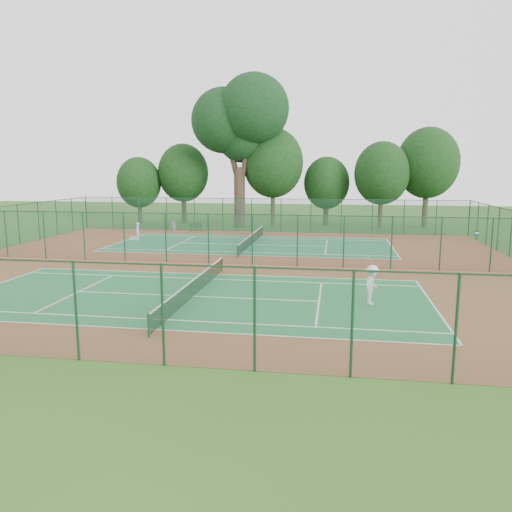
{
  "coord_description": "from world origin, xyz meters",
  "views": [
    {
      "loc": [
        7.08,
        -33.18,
        6.53
      ],
      "look_at": [
        2.67,
        -5.48,
        1.6
      ],
      "focal_mm": 35.0,
      "sensor_mm": 36.0,
      "label": 1
    }
  ],
  "objects_px": {
    "bench": "(196,227)",
    "big_tree": "(241,120)",
    "player_near": "(372,285)",
    "trash_bin": "(173,226)",
    "player_far": "(138,231)",
    "kit_bag": "(134,239)"
  },
  "relations": [
    {
      "from": "trash_bin",
      "to": "big_tree",
      "type": "xyz_separation_m",
      "value": [
        6.43,
        4.61,
        11.28
      ]
    },
    {
      "from": "player_far",
      "to": "trash_bin",
      "type": "distance_m",
      "value": 7.42
    },
    {
      "from": "trash_bin",
      "to": "big_tree",
      "type": "bearing_deg",
      "value": 35.66
    },
    {
      "from": "kit_bag",
      "to": "big_tree",
      "type": "bearing_deg",
      "value": 71.02
    },
    {
      "from": "player_far",
      "to": "trash_bin",
      "type": "bearing_deg",
      "value": 158.7
    },
    {
      "from": "player_near",
      "to": "trash_bin",
      "type": "relative_size",
      "value": 1.97
    },
    {
      "from": "bench",
      "to": "kit_bag",
      "type": "distance_m",
      "value": 8.19
    },
    {
      "from": "player_near",
      "to": "bench",
      "type": "xyz_separation_m",
      "value": [
        -16.3,
        26.43,
        -0.56
      ]
    },
    {
      "from": "player_near",
      "to": "player_far",
      "type": "bearing_deg",
      "value": 66.05
    },
    {
      "from": "player_near",
      "to": "player_far",
      "type": "xyz_separation_m",
      "value": [
        -19.73,
        19.13,
        -0.16
      ]
    },
    {
      "from": "bench",
      "to": "big_tree",
      "type": "xyz_separation_m",
      "value": [
        3.98,
        4.66,
        11.35
      ]
    },
    {
      "from": "player_near",
      "to": "big_tree",
      "type": "xyz_separation_m",
      "value": [
        -12.32,
        31.09,
        10.8
      ]
    },
    {
      "from": "kit_bag",
      "to": "player_near",
      "type": "bearing_deg",
      "value": -29.45
    },
    {
      "from": "player_near",
      "to": "big_tree",
      "type": "bearing_deg",
      "value": 41.79
    },
    {
      "from": "player_near",
      "to": "trash_bin",
      "type": "height_order",
      "value": "player_near"
    },
    {
      "from": "trash_bin",
      "to": "player_far",
      "type": "bearing_deg",
      "value": -97.6
    },
    {
      "from": "bench",
      "to": "big_tree",
      "type": "height_order",
      "value": "big_tree"
    },
    {
      "from": "trash_bin",
      "to": "kit_bag",
      "type": "relative_size",
      "value": 1.19
    },
    {
      "from": "kit_bag",
      "to": "big_tree",
      "type": "height_order",
      "value": "big_tree"
    },
    {
      "from": "player_near",
      "to": "kit_bag",
      "type": "relative_size",
      "value": 2.34
    },
    {
      "from": "player_far",
      "to": "kit_bag",
      "type": "bearing_deg",
      "value": -111.08
    },
    {
      "from": "player_near",
      "to": "bench",
      "type": "relative_size",
      "value": 1.4
    }
  ]
}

